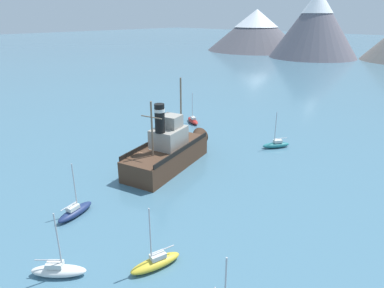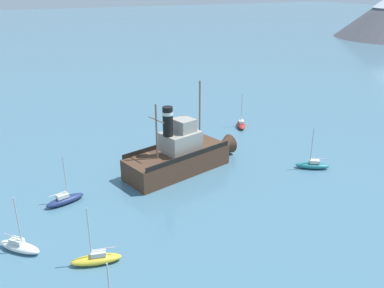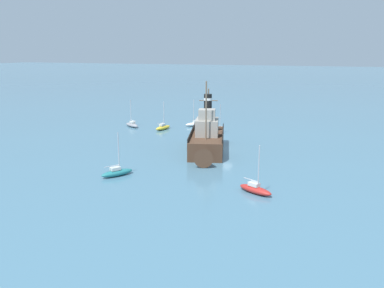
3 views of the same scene
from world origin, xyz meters
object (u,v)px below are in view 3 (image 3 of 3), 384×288
(sailboat_red, at_px, (255,189))
(sailboat_yellow, at_px, (163,127))
(sailboat_navy, at_px, (220,130))
(sailboat_teal, at_px, (117,172))
(sailboat_white, at_px, (195,124))
(old_tugboat, at_px, (207,139))
(sailboat_grey, at_px, (132,125))

(sailboat_red, relative_size, sailboat_yellow, 1.00)
(sailboat_yellow, xyz_separation_m, sailboat_navy, (-10.25, -0.52, 0.00))
(sailboat_red, height_order, sailboat_teal, same)
(sailboat_navy, xyz_separation_m, sailboat_white, (6.00, -4.56, 0.00))
(sailboat_yellow, bearing_deg, sailboat_white, -129.87)
(old_tugboat, height_order, sailboat_grey, old_tugboat)
(old_tugboat, relative_size, sailboat_yellow, 3.02)
(sailboat_navy, bearing_deg, sailboat_yellow, 2.92)
(sailboat_white, bearing_deg, sailboat_red, 118.44)
(sailboat_navy, bearing_deg, old_tugboat, 97.88)
(sailboat_navy, relative_size, sailboat_teal, 1.00)
(sailboat_grey, xyz_separation_m, sailboat_navy, (-16.58, -0.07, 0.00))
(old_tugboat, relative_size, sailboat_navy, 3.02)
(sailboat_grey, relative_size, sailboat_teal, 1.00)
(old_tugboat, xyz_separation_m, sailboat_red, (-9.38, 13.97, -1.40))
(sailboat_yellow, xyz_separation_m, sailboat_teal, (-5.81, 26.30, 0.00))
(sailboat_red, height_order, sailboat_yellow, same)
(sailboat_navy, relative_size, sailboat_white, 1.00)
(sailboat_navy, height_order, sailboat_teal, same)
(old_tugboat, xyz_separation_m, sailboat_teal, (6.27, 13.57, -1.40))
(old_tugboat, xyz_separation_m, sailboat_yellow, (12.08, -12.72, -1.40))
(sailboat_red, distance_m, sailboat_yellow, 34.25)
(sailboat_grey, height_order, sailboat_red, same)
(old_tugboat, xyz_separation_m, sailboat_grey, (18.41, -13.18, -1.40))
(sailboat_navy, bearing_deg, sailboat_red, 112.39)
(sailboat_grey, height_order, sailboat_teal, same)
(sailboat_yellow, distance_m, sailboat_navy, 10.26)
(sailboat_teal, bearing_deg, old_tugboat, -114.80)
(sailboat_red, xyz_separation_m, sailboat_white, (17.21, -31.78, 0.00))
(sailboat_teal, bearing_deg, sailboat_grey, -65.59)
(sailboat_grey, bearing_deg, sailboat_yellow, 175.89)
(old_tugboat, relative_size, sailboat_red, 3.02)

